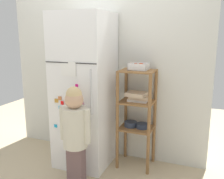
{
  "coord_description": "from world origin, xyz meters",
  "views": [
    {
      "loc": [
        1.22,
        -2.49,
        1.53
      ],
      "look_at": [
        0.24,
        0.02,
        0.94
      ],
      "focal_mm": 39.5,
      "sensor_mm": 36.0,
      "label": 1
    }
  ],
  "objects_px": {
    "fruit_bin": "(139,67)",
    "pantry_shelf_unit": "(137,109)",
    "refrigerator": "(85,91)",
    "child_standing": "(75,127)"
  },
  "relations": [
    {
      "from": "pantry_shelf_unit",
      "to": "fruit_bin",
      "type": "height_order",
      "value": "fruit_bin"
    },
    {
      "from": "fruit_bin",
      "to": "pantry_shelf_unit",
      "type": "bearing_deg",
      "value": -151.13
    },
    {
      "from": "refrigerator",
      "to": "child_standing",
      "type": "height_order",
      "value": "refrigerator"
    },
    {
      "from": "child_standing",
      "to": "pantry_shelf_unit",
      "type": "xyz_separation_m",
      "value": [
        0.46,
        0.62,
        0.07
      ]
    },
    {
      "from": "child_standing",
      "to": "pantry_shelf_unit",
      "type": "relative_size",
      "value": 0.91
    },
    {
      "from": "refrigerator",
      "to": "fruit_bin",
      "type": "bearing_deg",
      "value": 13.02
    },
    {
      "from": "refrigerator",
      "to": "pantry_shelf_unit",
      "type": "height_order",
      "value": "refrigerator"
    },
    {
      "from": "fruit_bin",
      "to": "refrigerator",
      "type": "bearing_deg",
      "value": -166.98
    },
    {
      "from": "child_standing",
      "to": "pantry_shelf_unit",
      "type": "distance_m",
      "value": 0.77
    },
    {
      "from": "refrigerator",
      "to": "pantry_shelf_unit",
      "type": "xyz_separation_m",
      "value": [
        0.6,
        0.13,
        -0.19
      ]
    }
  ]
}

